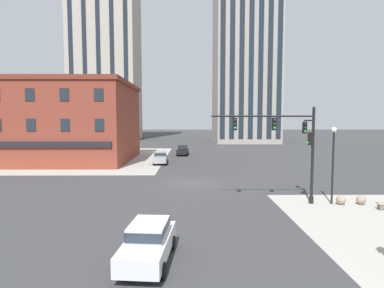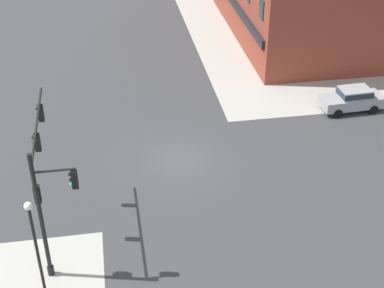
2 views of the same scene
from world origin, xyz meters
TOP-DOWN VIEW (x-y plane):
  - ground_plane at (0.00, 0.00)m, footprint 320.00×320.00m
  - sidewalk_far_corner at (-20.00, 20.00)m, footprint 32.00×32.00m
  - traffic_signal_main at (7.18, -7.31)m, footprint 7.43×2.09m
  - street_lamp_corner_near at (10.00, -7.68)m, footprint 0.36×0.36m
  - car_main_southbound_far at (-4.26, 13.09)m, footprint 2.04×4.47m

SIDE VIEW (x-z plane):
  - ground_plane at x=0.00m, z-range 0.00..0.00m
  - sidewalk_far_corner at x=-20.00m, z-range -0.01..0.01m
  - car_main_southbound_far at x=-4.26m, z-range 0.08..1.76m
  - street_lamp_corner_near at x=10.00m, z-range 0.69..6.21m
  - traffic_signal_main at x=7.18m, z-range 1.07..8.02m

